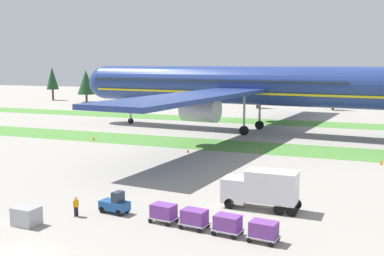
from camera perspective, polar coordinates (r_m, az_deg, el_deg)
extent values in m
cube|color=#4C8438|center=(75.16, 3.99, -2.12)|extent=(320.00, 10.36, 0.01)
cube|color=#4C8438|center=(106.47, 9.33, 0.74)|extent=(320.00, 10.36, 0.01)
cylinder|color=navy|center=(90.98, 4.65, 5.24)|extent=(60.06, 12.87, 7.25)
sphere|color=navy|center=(105.97, -10.49, 5.50)|extent=(7.11, 7.11, 7.11)
cube|color=yellow|center=(91.05, 4.65, 4.44)|extent=(58.63, 12.87, 0.36)
cube|color=#283342|center=(92.39, 2.56, 5.86)|extent=(52.83, 12.25, 0.44)
cube|color=navy|center=(68.06, -0.12, 3.78)|extent=(13.20, 40.72, 0.65)
cylinder|color=#A3A3A8|center=(74.24, 1.02, 2.27)|extent=(6.17, 4.52, 3.99)
cube|color=navy|center=(112.14, 11.01, 5.24)|extent=(13.20, 40.72, 0.65)
cylinder|color=#A3A3A8|center=(106.95, 9.35, 3.88)|extent=(6.17, 4.52, 3.99)
cylinder|color=#A3A3A8|center=(102.42, -7.52, 2.86)|extent=(0.44, 0.44, 7.20)
cylinder|color=black|center=(102.79, -7.48, 0.86)|extent=(1.23, 0.53, 1.20)
cylinder|color=#A3A3A8|center=(85.58, 6.38, 1.99)|extent=(0.44, 0.44, 6.95)
cylinder|color=black|center=(86.00, 6.35, -0.31)|extent=(1.75, 0.75, 1.70)
cylinder|color=#A3A3A8|center=(93.74, 8.26, 2.47)|extent=(0.44, 0.44, 6.95)
cylinder|color=black|center=(94.12, 8.22, 0.36)|extent=(1.75, 0.75, 1.70)
cube|color=#1E4C8E|center=(42.00, -9.43, -9.30)|extent=(2.75, 1.63, 0.77)
cube|color=#283342|center=(41.52, -9.03, -8.28)|extent=(0.84, 1.18, 0.90)
cylinder|color=black|center=(42.26, -10.87, -9.77)|extent=(0.62, 0.28, 0.60)
cylinder|color=black|center=(43.07, -9.92, -9.41)|extent=(0.62, 0.28, 0.60)
cylinder|color=black|center=(41.16, -8.90, -10.20)|extent=(0.62, 0.28, 0.60)
cylinder|color=black|center=(41.99, -7.96, -9.82)|extent=(0.62, 0.28, 0.60)
cube|color=#A3A3A8|center=(39.23, -3.48, -10.88)|extent=(2.38, 1.78, 0.10)
cube|color=#70388E|center=(39.04, -3.49, -10.05)|extent=(2.09, 1.57, 1.10)
cylinder|color=black|center=(39.19, -5.09, -11.23)|extent=(0.41, 0.17, 0.40)
cylinder|color=black|center=(40.28, -3.96, -10.68)|extent=(0.41, 0.17, 0.40)
cylinder|color=black|center=(38.32, -2.98, -11.66)|extent=(0.41, 0.17, 0.40)
cylinder|color=black|center=(39.43, -1.89, -11.08)|extent=(0.41, 0.17, 0.40)
cube|color=#A3A3A8|center=(37.82, 0.29, -11.59)|extent=(2.38, 1.78, 0.10)
cube|color=#70388E|center=(37.63, 0.29, -10.73)|extent=(2.09, 1.57, 1.10)
cylinder|color=black|center=(37.72, -1.36, -11.97)|extent=(0.41, 0.17, 0.40)
cylinder|color=black|center=(38.84, -0.31, -11.37)|extent=(0.41, 0.17, 0.40)
cylinder|color=black|center=(36.95, 0.92, -12.40)|extent=(0.41, 0.17, 0.40)
cylinder|color=black|center=(38.09, 1.93, -11.77)|extent=(0.41, 0.17, 0.40)
cube|color=#A3A3A8|center=(36.59, 4.36, -12.30)|extent=(2.38, 1.78, 0.10)
cube|color=#70388E|center=(36.39, 4.37, -11.41)|extent=(2.09, 1.57, 1.10)
cylinder|color=black|center=(36.42, 2.67, -12.72)|extent=(0.41, 0.17, 0.40)
cylinder|color=black|center=(37.58, 3.63, -12.06)|extent=(0.41, 0.17, 0.40)
cylinder|color=black|center=(35.75, 5.13, -13.14)|extent=(0.41, 0.17, 0.40)
cylinder|color=black|center=(36.94, 6.03, -12.45)|extent=(0.41, 0.17, 0.40)
cube|color=#A3A3A8|center=(35.55, 8.72, -12.98)|extent=(2.38, 1.78, 0.10)
cube|color=#70388E|center=(35.35, 8.74, -12.07)|extent=(2.09, 1.57, 1.10)
cylinder|color=black|center=(35.31, 7.00, -13.45)|extent=(0.41, 0.17, 0.40)
cylinder|color=black|center=(36.51, 7.84, -12.73)|extent=(0.41, 0.17, 0.40)
cylinder|color=black|center=(34.76, 9.63, -13.85)|extent=(0.41, 0.17, 0.40)
cylinder|color=black|center=(35.98, 10.39, -13.11)|extent=(0.41, 0.17, 0.40)
cube|color=silver|center=(43.37, 5.32, -7.44)|extent=(2.24, 2.33, 2.20)
cube|color=#283342|center=(43.57, 3.99, -6.75)|extent=(0.11, 2.07, 0.97)
cube|color=silver|center=(42.39, 9.69, -7.04)|extent=(4.54, 2.37, 2.80)
cylinder|color=black|center=(42.82, 4.62, -9.16)|extent=(0.96, 0.31, 0.96)
cylinder|color=black|center=(44.65, 5.42, -8.45)|extent=(0.96, 0.31, 0.96)
cylinder|color=black|center=(41.74, 10.55, -9.72)|extent=(0.96, 0.31, 0.96)
cylinder|color=black|center=(43.62, 11.11, -8.97)|extent=(0.96, 0.31, 0.96)
cylinder|color=black|center=(41.54, 12.09, -9.85)|extent=(0.96, 0.31, 0.96)
cylinder|color=black|center=(43.42, 12.58, -9.09)|extent=(0.96, 0.31, 0.96)
cylinder|color=black|center=(41.80, -14.07, -9.89)|extent=(0.18, 0.18, 0.85)
cylinder|color=black|center=(41.92, -13.82, -9.83)|extent=(0.18, 0.18, 0.85)
cylinder|color=orange|center=(41.64, -13.98, -8.89)|extent=(0.36, 0.36, 0.62)
sphere|color=tan|center=(41.51, -14.00, -8.28)|extent=(0.24, 0.24, 0.24)
cylinder|color=orange|center=(41.52, -14.24, -8.99)|extent=(0.10, 0.10, 0.58)
cylinder|color=orange|center=(41.78, -13.72, -8.87)|extent=(0.10, 0.10, 0.58)
cube|color=#A3A3A8|center=(40.75, -19.54, -10.09)|extent=(2.07, 1.69, 1.51)
cone|color=orange|center=(81.60, -11.91, -1.24)|extent=(0.44, 0.44, 0.67)
cone|color=orange|center=(68.89, -0.52, -2.79)|extent=(0.44, 0.44, 0.54)
cone|color=orange|center=(65.53, 22.07, -3.86)|extent=(0.44, 0.44, 0.70)
cone|color=orange|center=(69.71, 7.87, -2.77)|extent=(0.44, 0.44, 0.46)
cylinder|color=#4C3823|center=(175.34, -16.60, 3.91)|extent=(0.70, 0.70, 3.89)
cone|color=#1E4223|center=(175.07, -16.68, 5.86)|extent=(4.30, 4.30, 8.04)
cylinder|color=#4C3823|center=(164.05, -12.74, 3.58)|extent=(0.70, 0.70, 2.63)
cone|color=#1E4223|center=(163.76, -12.80, 5.46)|extent=(5.97, 5.97, 8.15)
cylinder|color=#4C3823|center=(153.90, -5.78, 3.65)|extent=(0.70, 0.70, 3.63)
cone|color=#1E4223|center=(153.58, -5.81, 5.92)|extent=(4.75, 4.75, 8.58)
cylinder|color=#4C3823|center=(142.19, 0.75, 3.36)|extent=(0.70, 0.70, 3.73)
cone|color=#1E4223|center=(141.89, 0.75, 5.32)|extent=(3.71, 3.71, 6.00)
cylinder|color=#4C3823|center=(138.86, 7.99, 2.99)|extent=(0.70, 0.70, 2.79)
cone|color=#1E4223|center=(138.57, 8.02, 4.71)|extent=(4.06, 4.06, 5.60)
cylinder|color=#4C3823|center=(137.93, 16.80, 2.72)|extent=(0.70, 0.70, 2.92)
cone|color=#1E4223|center=(137.60, 16.89, 4.86)|extent=(4.08, 4.08, 7.38)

